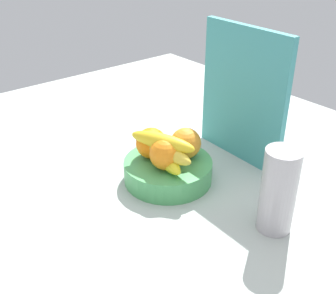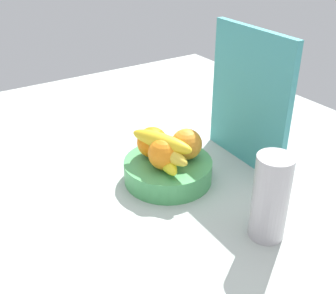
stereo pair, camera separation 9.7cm
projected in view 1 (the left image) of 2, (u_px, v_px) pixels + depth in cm
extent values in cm
cube|color=#ADB7B0|center=(184.00, 187.00, 105.81)|extent=(180.00, 140.00, 3.00)
cylinder|color=#49A15B|center=(168.00, 170.00, 104.64)|extent=(22.20, 22.20, 5.51)
sphere|color=orange|center=(186.00, 143.00, 103.29)|extent=(7.81, 7.81, 7.81)
sphere|color=orange|center=(151.00, 143.00, 103.32)|extent=(7.81, 7.81, 7.81)
sphere|color=orange|center=(166.00, 154.00, 98.60)|extent=(7.81, 7.81, 7.81)
ellipsoid|color=yellow|center=(163.00, 157.00, 101.05)|extent=(17.46, 7.52, 4.00)
ellipsoid|color=gold|center=(164.00, 151.00, 99.28)|extent=(17.39, 6.34, 4.00)
ellipsoid|color=yellow|center=(162.00, 142.00, 98.67)|extent=(17.24, 10.16, 4.00)
cube|color=teal|center=(243.00, 95.00, 108.30)|extent=(28.04, 2.62, 36.00)
cylinder|color=#B4ADB3|center=(278.00, 191.00, 85.12)|extent=(7.48, 7.48, 18.97)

